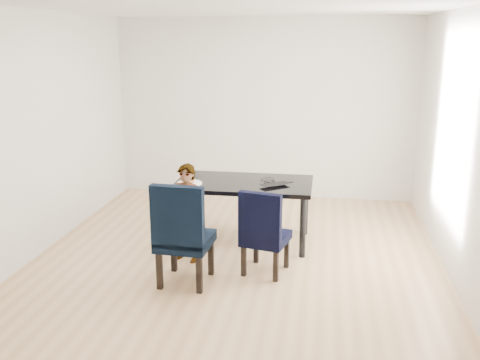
% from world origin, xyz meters
% --- Properties ---
extents(floor, '(4.50, 5.00, 0.01)m').
position_xyz_m(floor, '(0.00, 0.00, -0.01)').
color(floor, tan).
rests_on(floor, ground).
extents(ceiling, '(4.50, 5.00, 0.01)m').
position_xyz_m(ceiling, '(0.00, 0.00, 2.71)').
color(ceiling, white).
rests_on(ceiling, wall_back).
extents(wall_back, '(4.50, 0.01, 2.70)m').
position_xyz_m(wall_back, '(0.00, 2.50, 1.35)').
color(wall_back, silver).
rests_on(wall_back, ground).
extents(wall_front, '(4.50, 0.01, 2.70)m').
position_xyz_m(wall_front, '(0.00, -2.50, 1.35)').
color(wall_front, silver).
rests_on(wall_front, ground).
extents(wall_left, '(0.01, 5.00, 2.70)m').
position_xyz_m(wall_left, '(-2.25, 0.00, 1.35)').
color(wall_left, white).
rests_on(wall_left, ground).
extents(wall_right, '(0.01, 5.00, 2.70)m').
position_xyz_m(wall_right, '(2.25, 0.00, 1.35)').
color(wall_right, white).
rests_on(wall_right, ground).
extents(dining_table, '(1.60, 0.90, 0.75)m').
position_xyz_m(dining_table, '(0.00, 0.50, 0.38)').
color(dining_table, black).
rests_on(dining_table, floor).
extents(chair_left, '(0.54, 0.56, 1.07)m').
position_xyz_m(chair_left, '(-0.41, -0.69, 0.53)').
color(chair_left, black).
rests_on(chair_left, floor).
extents(chair_right, '(0.53, 0.55, 0.92)m').
position_xyz_m(chair_right, '(0.36, -0.33, 0.46)').
color(chair_right, black).
rests_on(chair_right, floor).
extents(child, '(0.46, 0.38, 1.09)m').
position_xyz_m(child, '(-0.53, -0.15, 0.55)').
color(child, '#FF3E15').
rests_on(child, floor).
extents(plate, '(0.38, 0.38, 0.02)m').
position_xyz_m(plate, '(-0.61, 0.30, 0.76)').
color(plate, white).
rests_on(plate, dining_table).
extents(sandwich, '(0.18, 0.10, 0.07)m').
position_xyz_m(sandwich, '(-0.63, 0.30, 0.80)').
color(sandwich, '#C28145').
rests_on(sandwich, plate).
extents(laptop, '(0.41, 0.39, 0.03)m').
position_xyz_m(laptop, '(0.35, 0.41, 0.76)').
color(laptop, black).
rests_on(laptop, dining_table).
extents(cable_tangle, '(0.17, 0.17, 0.01)m').
position_xyz_m(cable_tangle, '(0.30, 0.51, 0.75)').
color(cable_tangle, black).
rests_on(cable_tangle, dining_table).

